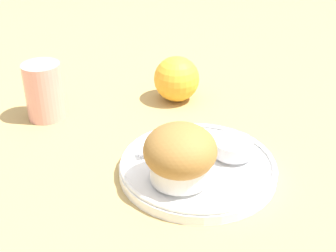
% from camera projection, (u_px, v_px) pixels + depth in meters
% --- Properties ---
extents(ground_plane, '(3.00, 3.00, 0.00)m').
position_uv_depth(ground_plane, '(204.00, 176.00, 0.65)').
color(ground_plane, tan).
extents(plate, '(0.22, 0.22, 0.02)m').
position_uv_depth(plate, '(198.00, 167.00, 0.65)').
color(plate, white).
rests_on(plate, ground_plane).
extents(muffin, '(0.09, 0.09, 0.08)m').
position_uv_depth(muffin, '(180.00, 155.00, 0.59)').
color(muffin, silver).
rests_on(muffin, plate).
extents(cream_ramekin, '(0.06, 0.06, 0.02)m').
position_uv_depth(cream_ramekin, '(233.00, 146.00, 0.65)').
color(cream_ramekin, silver).
rests_on(cream_ramekin, plate).
extents(berry_pair, '(0.03, 0.02, 0.02)m').
position_uv_depth(berry_pair, '(183.00, 137.00, 0.68)').
color(berry_pair, '#4C194C').
rests_on(berry_pair, plate).
extents(butter_knife, '(0.15, 0.02, 0.00)m').
position_uv_depth(butter_knife, '(185.00, 143.00, 0.68)').
color(butter_knife, '#B7B7BC').
rests_on(butter_knife, plate).
extents(orange_fruit, '(0.08, 0.08, 0.08)m').
position_uv_depth(orange_fruit, '(177.00, 79.00, 0.83)').
color(orange_fruit, '#F4A82D').
rests_on(orange_fruit, ground_plane).
extents(juice_glass, '(0.06, 0.06, 0.10)m').
position_uv_depth(juice_glass, '(44.00, 91.00, 0.77)').
color(juice_glass, '#E5998C').
rests_on(juice_glass, ground_plane).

